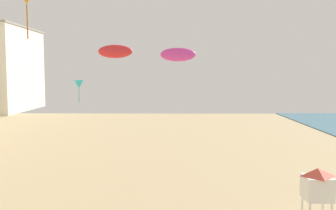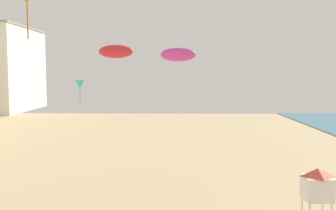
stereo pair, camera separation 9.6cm
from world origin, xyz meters
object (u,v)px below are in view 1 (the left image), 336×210
lifeguard_stand (317,185)px  kite_cyan_delta (79,84)px  kite_magenta_parafoil (178,55)px  kite_red_parafoil (115,51)px

lifeguard_stand → kite_cyan_delta: bearing=110.2°
kite_cyan_delta → kite_magenta_parafoil: bearing=-55.3°
lifeguard_stand → kite_magenta_parafoil: 10.60m
kite_cyan_delta → kite_red_parafoil: kite_red_parafoil is taller
lifeguard_stand → kite_red_parafoil: kite_red_parafoil is taller
kite_magenta_parafoil → lifeguard_stand: bearing=-49.2°
kite_cyan_delta → kite_red_parafoil: (4.82, -8.80, 2.60)m
lifeguard_stand → kite_magenta_parafoil: kite_magenta_parafoil is taller
lifeguard_stand → kite_cyan_delta: 25.23m
kite_cyan_delta → kite_red_parafoil: bearing=-61.3°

